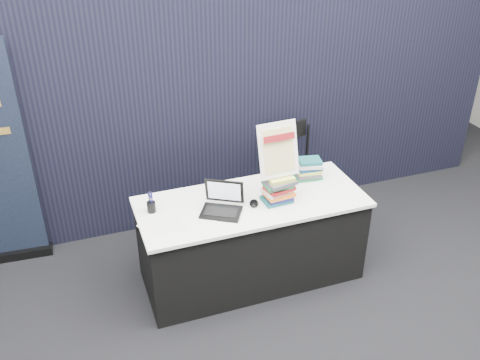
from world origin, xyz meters
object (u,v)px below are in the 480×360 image
Objects in this scene: book_stack_short at (308,168)px; info_sign at (278,151)px; display_table at (251,239)px; laptop at (219,205)px; book_stack_tall at (278,189)px; stacking_chair at (294,173)px.

info_sign reaches higher than book_stack_short.
laptop is (-0.28, -0.06, 0.43)m from display_table.
display_table is 4.87× the size of laptop.
laptop is 0.89m from book_stack_short.
info_sign reaches higher than book_stack_tall.
laptop is 0.38× the size of stacking_chair.
book_stack_short is (0.38, 0.27, -0.03)m from book_stack_tall.
stacking_chair is at bearing 51.92° from info_sign.
display_table is 7.96× the size of book_stack_tall.
book_stack_tall is at bearing -144.99° from book_stack_short.
book_stack_short is 0.52× the size of info_sign.
display_table is 1.86× the size of stacking_chair.
book_stack_tall is 0.52× the size of info_sign.
book_stack_tall reaches higher than book_stack_short.
info_sign reaches higher than stacking_chair.
book_stack_tall is at bearing -139.02° from stacking_chair.
stacking_chair is (0.67, 0.65, 0.16)m from display_table.
book_stack_tall is (0.47, -0.03, 0.06)m from laptop.
laptop is at bearing -159.01° from stacking_chair.
laptop is 1.64× the size of book_stack_short.
stacking_chair is at bearing 43.77° from display_table.
book_stack_short reaches higher than display_table.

